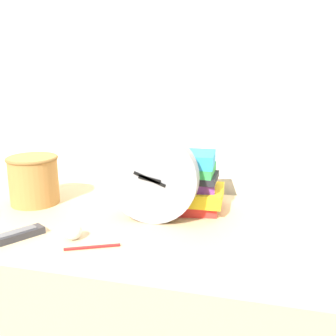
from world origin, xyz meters
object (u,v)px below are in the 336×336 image
(tv_remote, at_px, (14,236))
(pen, at_px, (92,247))
(basket, at_px, (34,178))
(crumpled_paper_ball, at_px, (73,231))
(book_stack, at_px, (185,183))
(desk_clock, at_px, (152,177))

(tv_remote, xyz_separation_m, pen, (0.23, 0.01, -0.01))
(basket, xyz_separation_m, pen, (0.35, -0.28, -0.08))
(tv_remote, distance_m, crumpled_paper_ball, 0.16)
(book_stack, bearing_deg, basket, -171.53)
(desk_clock, bearing_deg, pen, -114.35)
(desk_clock, height_order, tv_remote, desk_clock)
(book_stack, relative_size, tv_remote, 1.71)
(desk_clock, relative_size, pen, 2.10)
(pen, bearing_deg, tv_remote, -178.59)
(tv_remote, height_order, pen, tv_remote)
(desk_clock, xyz_separation_m, basket, (-0.44, 0.06, -0.05))
(basket, relative_size, pen, 1.28)
(book_stack, height_order, pen, book_stack)
(basket, bearing_deg, pen, -38.63)
(desk_clock, distance_m, tv_remote, 0.42)
(book_stack, bearing_deg, crumpled_paper_ball, -127.87)
(basket, height_order, crumpled_paper_ball, basket)
(desk_clock, height_order, basket, desk_clock)
(tv_remote, bearing_deg, basket, 112.01)
(basket, bearing_deg, book_stack, 8.47)
(desk_clock, bearing_deg, tv_remote, -146.08)
(tv_remote, height_order, crumpled_paper_ball, crumpled_paper_ball)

